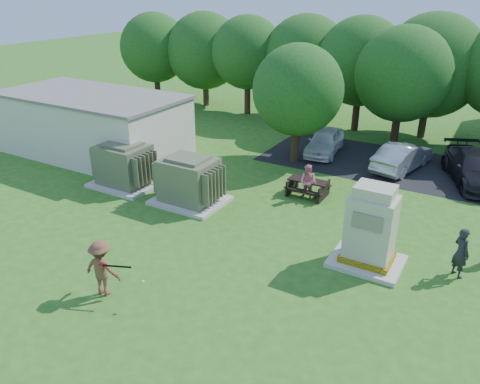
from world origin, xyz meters
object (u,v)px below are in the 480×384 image
Objects in this scene: batter at (102,268)px; car_dark at (474,168)px; picnic_table at (308,186)px; person_by_generator at (461,253)px; car_silver_a at (402,157)px; generator_cabinet at (370,231)px; person_at_picnic at (308,183)px; car_white at (325,142)px; transformer_right at (189,181)px; transformer_left at (124,166)px.

batter reaches higher than car_dark.
picnic_table is 0.35× the size of car_dark.
person_by_generator is 9.54m from car_silver_a.
picnic_table is 6.10m from car_silver_a.
picnic_table is (-3.89, 4.16, -0.79)m from generator_cabinet.
batter is 9.83m from person_at_picnic.
generator_cabinet is 0.72× the size of car_white.
transformer_right is at bearing -142.71° from person_at_picnic.
picnic_table is 7.46m from person_by_generator.
transformer_right reaches higher than person_at_picnic.
picnic_table is 8.18m from car_dark.
transformer_left is at bearing 51.80° from car_silver_a.
person_by_generator is at bearing -0.74° from transformer_left.
batter is at bearing -104.60° from picnic_table.
transformer_right reaches higher than car_silver_a.
person_by_generator is 8.76m from car_dark.
transformer_right is 0.76× the size of car_white.
transformer_left and transformer_right have the same top height.
car_dark is at bearing -129.29° from batter.
person_by_generator is at bearing 126.32° from car_silver_a.
car_dark is at bearing -42.96° from person_by_generator.
car_white is 7.61m from car_dark.
person_by_generator reaches higher than picnic_table.
person_by_generator reaches higher than car_dark.
transformer_left is 1.66× the size of batter.
picnic_table is at bearing -161.48° from car_dark.
transformer_right is at bearing -142.26° from picnic_table.
picnic_table is (7.84, 3.21, -0.50)m from transformer_left.
transformer_right is 0.72× the size of car_silver_a.
person_at_picnic is 8.33m from car_dark.
person_by_generator is at bearing -27.11° from picnic_table.
car_white is at bearing 8.11° from car_silver_a.
transformer_left reaches higher than car_silver_a.
transformer_left reaches higher than car_dark.
car_silver_a is (2.87, 5.37, 0.22)m from picnic_table.
picnic_table is 0.54m from person_at_picnic.
generator_cabinet is 9.60m from car_silver_a.
car_white is at bearing 108.42° from person_at_picnic.
generator_cabinet reaches higher than car_dark.
person_at_picnic is (2.72, 9.45, -0.10)m from batter.
person_by_generator is at bearing -0.99° from transformer_right.
car_silver_a is at bearing -22.69° from person_by_generator.
batter is 0.43× the size of car_silver_a.
person_at_picnic is (4.29, 2.81, -0.17)m from transformer_right.
transformer_right is 8.09m from generator_cabinet.
person_by_generator is at bearing -20.73° from person_at_picnic.
transformer_left is at bearing -170.98° from car_dark.
generator_cabinet is 8.61m from batter.
car_white is at bearing 73.08° from transformer_right.
person_by_generator is 7.14m from person_at_picnic.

